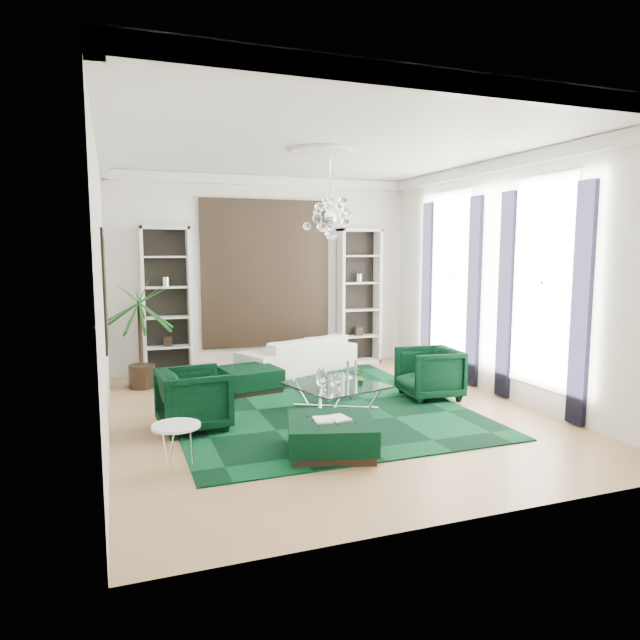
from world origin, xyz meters
name	(u,v)px	position (x,y,z in m)	size (l,w,h in m)	color
floor	(328,414)	(0.00, 0.00, -0.01)	(6.00, 7.00, 0.02)	tan
ceiling	(329,145)	(0.00, 0.00, 3.81)	(6.00, 7.00, 0.02)	white
wall_back	(266,273)	(0.00, 3.51, 1.90)	(6.00, 0.02, 3.80)	silver
wall_front	(477,307)	(0.00, -3.51, 1.90)	(6.00, 0.02, 3.80)	silver
wall_left	(102,288)	(-3.01, 0.00, 1.90)	(0.02, 7.00, 3.80)	silver
wall_right	(504,279)	(3.01, 0.00, 1.90)	(0.02, 7.00, 3.80)	silver
crown_molding	(329,153)	(0.00, 0.00, 3.70)	(6.00, 7.00, 0.18)	white
ceiling_medallion	(321,151)	(0.00, 0.30, 3.77)	(0.90, 0.90, 0.05)	white
tapestry	(266,274)	(0.00, 3.46, 1.90)	(2.50, 0.06, 2.80)	black
shelving_left	(167,302)	(-1.95, 3.31, 1.40)	(0.90, 0.38, 2.80)	white
shelving_right	(359,296)	(1.95, 3.31, 1.40)	(0.90, 0.38, 2.80)	white
painting	(106,289)	(-2.97, 0.60, 1.85)	(0.04, 1.30, 1.60)	black
window_near	(543,283)	(2.99, -0.90, 1.90)	(0.03, 1.10, 2.90)	white
curtain_near_a	(582,305)	(2.96, -1.68, 1.65)	(0.07, 0.30, 3.25)	black
curtain_near_b	(506,296)	(2.96, -0.12, 1.65)	(0.07, 0.30, 3.25)	black
window_far	(451,275)	(2.99, 1.50, 1.90)	(0.03, 1.10, 2.90)	white
curtain_far_a	(474,292)	(2.96, 0.72, 1.65)	(0.07, 0.30, 3.25)	black
curtain_far_b	(427,286)	(2.96, 2.28, 1.65)	(0.07, 0.30, 3.25)	black
rug	(313,405)	(-0.08, 0.48, 0.01)	(4.20, 5.00, 0.02)	black
sofa	(298,354)	(0.45, 2.83, 0.35)	(2.39, 0.94, 0.70)	white
armchair_left	(194,399)	(-1.93, -0.06, 0.41)	(0.87, 0.89, 0.81)	black
armchair_right	(429,373)	(1.84, 0.27, 0.41)	(0.87, 0.89, 0.81)	black
coffee_table	(336,398)	(0.14, 0.05, 0.21)	(1.20, 1.20, 0.41)	white
ottoman_side	(250,379)	(-0.77, 1.69, 0.20)	(0.90, 0.90, 0.40)	black
ottoman_front	(331,436)	(-0.54, -1.52, 0.20)	(1.00, 1.00, 0.40)	black
book	(331,418)	(-0.54, -1.52, 0.42)	(0.42, 0.28, 0.03)	white
side_table	(177,448)	(-2.30, -1.46, 0.25)	(0.52, 0.52, 0.50)	white
palm	(140,319)	(-2.47, 2.56, 1.20)	(1.50, 1.50, 2.40)	#19591E
chandelier	(330,218)	(0.22, 0.52, 2.85)	(0.80, 0.80, 0.72)	white
table_plant	(362,378)	(0.44, -0.20, 0.53)	(0.13, 0.11, 0.24)	#19591E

